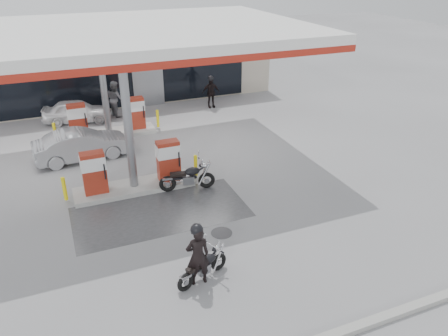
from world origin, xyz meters
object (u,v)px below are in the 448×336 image
object	(u,v)px
biker_main	(198,256)
hatchback_silver	(82,145)
pump_island_far	(108,122)
attendant	(115,99)
biker_walking	(211,93)
pump_island_near	(133,173)
main_motorcycle	(203,267)
parked_motorcycle	(188,178)
sedan_white	(77,111)
parked_car_left	(12,100)

from	to	relation	value
biker_main	hatchback_silver	distance (m)	9.76
biker_main	pump_island_far	bearing A→B (deg)	-85.04
pump_island_far	attendant	size ratio (longest dim) A/B	2.61
biker_walking	pump_island_near	bearing A→B (deg)	-124.57
main_motorcycle	parked_motorcycle	distance (m)	5.21
parked_motorcycle	sedan_white	xyz separation A→B (m)	(-3.15, 9.41, 0.12)
parked_motorcycle	biker_walking	world-z (taller)	biker_walking
parked_car_left	biker_walking	world-z (taller)	biker_walking
pump_island_near	attendant	size ratio (longest dim) A/B	2.61
attendant	pump_island_far	bearing A→B (deg)	146.46
parked_car_left	sedan_white	bearing A→B (deg)	-148.23
pump_island_near	biker_walking	distance (m)	10.32
biker_main	attendant	distance (m)	14.75
pump_island_near	biker_main	xyz separation A→B (m)	(0.53, -5.94, 0.19)
main_motorcycle	parked_motorcycle	bearing A→B (deg)	54.60
main_motorcycle	parked_motorcycle	xyz separation A→B (m)	(1.21, 5.06, 0.09)
pump_island_near	parked_car_left	distance (m)	12.82
pump_island_far	parked_car_left	xyz separation A→B (m)	(-4.50, 6.00, -0.12)
attendant	parked_car_left	bearing A→B (deg)	42.94
hatchback_silver	parked_car_left	distance (m)	8.92
biker_main	sedan_white	distance (m)	14.66
attendant	biker_walking	world-z (taller)	attendant
pump_island_near	biker_main	world-z (taller)	biker_main
sedan_white	biker_walking	distance (m)	7.51
hatchback_silver	parked_car_left	xyz separation A→B (m)	(-3.00, 8.40, -0.07)
main_motorcycle	attendant	size ratio (longest dim) A/B	0.85
parked_motorcycle	biker_walking	size ratio (longest dim) A/B	1.21
hatchback_silver	sedan_white	bearing A→B (deg)	-8.04
biker_main	parked_car_left	world-z (taller)	biker_main
pump_island_near	main_motorcycle	xyz separation A→B (m)	(0.70, -5.87, -0.31)
parked_motorcycle	hatchback_silver	xyz separation A→B (m)	(-3.41, 4.40, 0.18)
pump_island_far	hatchback_silver	world-z (taller)	pump_island_far
parked_car_left	hatchback_silver	bearing A→B (deg)	-172.43
pump_island_near	hatchback_silver	distance (m)	3.90
pump_island_near	attendant	xyz separation A→B (m)	(0.87, 8.80, 0.27)
pump_island_far	attendant	world-z (taller)	attendant
biker_main	sedan_white	size ratio (longest dim) A/B	0.50
attendant	parked_car_left	distance (m)	6.26
sedan_white	biker_walking	bearing A→B (deg)	-81.74
pump_island_near	sedan_white	xyz separation A→B (m)	(-1.23, 8.60, -0.11)
parked_motorcycle	pump_island_far	bearing A→B (deg)	116.52
sedan_white	hatchback_silver	xyz separation A→B (m)	(-0.26, -5.00, 0.06)
hatchback_silver	main_motorcycle	bearing A→B (deg)	-171.97
pump_island_far	biker_walking	size ratio (longest dim) A/B	2.90
parked_motorcycle	sedan_white	world-z (taller)	sedan_white
attendant	main_motorcycle	bearing A→B (deg)	163.07
main_motorcycle	biker_main	world-z (taller)	biker_main
attendant	hatchback_silver	bearing A→B (deg)	139.26
pump_island_far	sedan_white	distance (m)	2.88
biker_main	parked_motorcycle	world-z (taller)	biker_main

